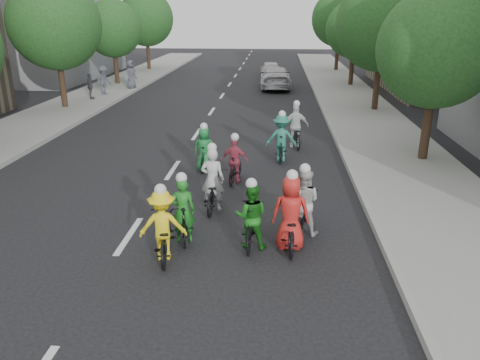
# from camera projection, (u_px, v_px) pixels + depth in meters

# --- Properties ---
(ground) EXTENTS (120.00, 120.00, 0.00)m
(ground) POSITION_uv_depth(u_px,v_px,m) (129.00, 236.00, 11.36)
(ground) COLOR black
(ground) RESTS_ON ground
(sidewalk_left) EXTENTS (4.00, 80.00, 0.15)m
(sidewalk_left) POSITION_uv_depth(u_px,v_px,m) (23.00, 129.00, 21.29)
(sidewalk_left) COLOR gray
(sidewalk_left) RESTS_ON ground
(curb_left) EXTENTS (0.18, 80.00, 0.18)m
(curb_left) POSITION_uv_depth(u_px,v_px,m) (64.00, 130.00, 21.15)
(curb_left) COLOR #999993
(curb_left) RESTS_ON ground
(sidewalk_right) EXTENTS (4.00, 80.00, 0.15)m
(sidewalk_right) POSITION_uv_depth(u_px,v_px,m) (380.00, 136.00, 20.13)
(sidewalk_right) COLOR gray
(sidewalk_right) RESTS_ON ground
(curb_right) EXTENTS (0.18, 80.00, 0.18)m
(curb_right) POSITION_uv_depth(u_px,v_px,m) (334.00, 135.00, 20.27)
(curb_right) COLOR #999993
(curb_right) RESTS_ON ground
(bldg_sw) EXTENTS (10.00, 14.00, 8.00)m
(bldg_sw) POSITION_uv_depth(u_px,v_px,m) (34.00, 26.00, 37.41)
(bldg_sw) COLOR slate
(bldg_sw) RESTS_ON ground
(bldg_se) EXTENTS (10.00, 14.00, 8.00)m
(bldg_se) POSITION_uv_depth(u_px,v_px,m) (465.00, 29.00, 31.34)
(bldg_se) COLOR gray
(bldg_se) RESTS_ON ground
(tree_l_3) EXTENTS (4.80, 4.80, 6.93)m
(tree_l_3) POSITION_uv_depth(u_px,v_px,m) (55.00, 24.00, 24.48)
(tree_l_3) COLOR black
(tree_l_3) RESTS_ON ground
(tree_l_4) EXTENTS (4.00, 4.00, 5.97)m
(tree_l_4) POSITION_uv_depth(u_px,v_px,m) (113.00, 29.00, 33.11)
(tree_l_4) COLOR black
(tree_l_4) RESTS_ON ground
(tree_l_5) EXTENTS (4.80, 4.80, 6.93)m
(tree_l_5) POSITION_uv_depth(u_px,v_px,m) (146.00, 19.00, 41.36)
(tree_l_5) COLOR black
(tree_l_5) RESTS_ON ground
(tree_r_0) EXTENTS (4.00, 4.00, 5.97)m
(tree_r_0) POSITION_uv_depth(u_px,v_px,m) (437.00, 49.00, 15.56)
(tree_r_0) COLOR black
(tree_r_0) RESTS_ON ground
(tree_r_1) EXTENTS (4.80, 4.80, 6.93)m
(tree_r_1) POSITION_uv_depth(u_px,v_px,m) (383.00, 24.00, 23.81)
(tree_r_1) COLOR black
(tree_r_1) RESTS_ON ground
(tree_r_2) EXTENTS (4.00, 4.00, 5.97)m
(tree_r_2) POSITION_uv_depth(u_px,v_px,m) (355.00, 29.00, 32.44)
(tree_r_2) COLOR black
(tree_r_2) RESTS_ON ground
(tree_r_3) EXTENTS (4.80, 4.80, 6.93)m
(tree_r_3) POSITION_uv_depth(u_px,v_px,m) (339.00, 19.00, 40.68)
(tree_r_3) COLOR black
(tree_r_3) RESTS_ON ground
(cyclist_0) EXTENTS (0.73, 1.90, 1.89)m
(cyclist_0) POSITION_uv_depth(u_px,v_px,m) (213.00, 188.00, 12.75)
(cyclist_0) COLOR black
(cyclist_0) RESTS_ON ground
(cyclist_1) EXTENTS (0.77, 1.72, 1.68)m
(cyclist_1) POSITION_uv_depth(u_px,v_px,m) (251.00, 220.00, 10.69)
(cyclist_1) COLOR black
(cyclist_1) RESTS_ON ground
(cyclist_2) EXTENTS (1.11, 1.86, 1.74)m
(cyclist_2) POSITION_uv_depth(u_px,v_px,m) (164.00, 231.00, 10.20)
(cyclist_2) COLOR black
(cyclist_2) RESTS_ON ground
(cyclist_3) EXTENTS (0.91, 1.52, 1.62)m
(cyclist_3) POSITION_uv_depth(u_px,v_px,m) (235.00, 164.00, 14.73)
(cyclist_3) COLOR black
(cyclist_3) RESTS_ON ground
(cyclist_4) EXTENTS (0.86, 1.82, 1.90)m
(cyclist_4) POSITION_uv_depth(u_px,v_px,m) (290.00, 221.00, 10.63)
(cyclist_4) COLOR black
(cyclist_4) RESTS_ON ground
(cyclist_5) EXTENTS (0.70, 1.56, 1.72)m
(cyclist_5) POSITION_uv_depth(u_px,v_px,m) (184.00, 217.00, 10.97)
(cyclist_5) COLOR black
(cyclist_5) RESTS_ON ground
(cyclist_6) EXTENTS (0.94, 1.89, 1.79)m
(cyclist_6) POSITION_uv_depth(u_px,v_px,m) (303.00, 208.00, 11.35)
(cyclist_6) COLOR black
(cyclist_6) RESTS_ON ground
(cyclist_7) EXTENTS (1.12, 1.66, 1.86)m
(cyclist_7) POSITION_uv_depth(u_px,v_px,m) (281.00, 141.00, 16.83)
(cyclist_7) COLOR black
(cyclist_7) RESTS_ON ground
(cyclist_8) EXTENTS (1.06, 1.93, 1.87)m
(cyclist_8) POSITION_uv_depth(u_px,v_px,m) (296.00, 131.00, 18.66)
(cyclist_8) COLOR black
(cyclist_8) RESTS_ON ground
(cyclist_9) EXTENTS (0.77, 1.50, 1.67)m
(cyclist_9) POSITION_uv_depth(u_px,v_px,m) (205.00, 153.00, 15.84)
(cyclist_9) COLOR black
(cyclist_9) RESTS_ON ground
(follow_car_lead) EXTENTS (2.25, 5.22, 1.50)m
(follow_car_lead) POSITION_uv_depth(u_px,v_px,m) (276.00, 78.00, 32.74)
(follow_car_lead) COLOR silver
(follow_car_lead) RESTS_ON ground
(follow_car_trail) EXTENTS (1.87, 4.03, 1.34)m
(follow_car_trail) POSITION_uv_depth(u_px,v_px,m) (271.00, 69.00, 38.11)
(follow_car_trail) COLOR silver
(follow_car_trail) RESTS_ON ground
(spectator_0) EXTENTS (1.07, 1.30, 1.76)m
(spectator_0) POSITION_uv_depth(u_px,v_px,m) (104.00, 80.00, 29.40)
(spectator_0) COLOR #4E505B
(spectator_0) RESTS_ON sidewalk_left
(spectator_1) EXTENTS (0.61, 0.96, 1.52)m
(spectator_1) POSITION_uv_depth(u_px,v_px,m) (90.00, 86.00, 27.95)
(spectator_1) COLOR #494753
(spectator_1) RESTS_ON sidewalk_left
(spectator_2) EXTENTS (0.80, 1.03, 1.88)m
(spectator_2) POSITION_uv_depth(u_px,v_px,m) (131.00, 74.00, 31.79)
(spectator_2) COLOR #4A4C56
(spectator_2) RESTS_ON sidewalk_left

